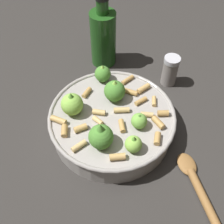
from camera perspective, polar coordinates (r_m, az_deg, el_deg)
name	(u,v)px	position (r m, az deg, el deg)	size (l,w,h in m)	color
ground_plane	(112,130)	(0.63, 0.00, -3.63)	(2.40, 2.40, 0.00)	#2D2B28
cooking_pan	(111,120)	(0.60, -0.16, -1.68)	(0.27, 0.27, 0.11)	#9E9993
pepper_shaker	(170,70)	(0.71, 11.77, 8.30)	(0.04, 0.04, 0.08)	gray
olive_oil_bottle	(103,37)	(0.74, -1.81, 15.14)	(0.07, 0.07, 0.20)	#1E4C19
wooden_spoon	(204,200)	(0.57, 18.30, -16.63)	(0.11, 0.23, 0.02)	olive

